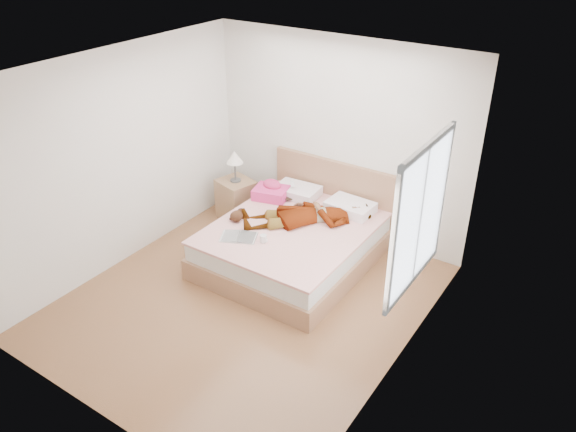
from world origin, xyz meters
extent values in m
plane|color=#54361A|center=(0.00, 0.00, 0.00)|extent=(4.00, 4.00, 0.00)
imported|color=white|center=(0.07, 1.20, 0.62)|extent=(1.63, 1.56, 0.23)
ellipsoid|color=black|center=(-0.50, 1.65, 0.55)|extent=(0.50, 0.57, 0.07)
cube|color=silver|center=(-0.43, 1.60, 0.71)|extent=(0.10, 0.11, 0.06)
plane|color=white|center=(0.00, 0.00, 2.60)|extent=(4.00, 4.00, 0.00)
plane|color=beige|center=(0.00, 2.00, 1.30)|extent=(3.60, 0.00, 3.60)
plane|color=silver|center=(0.00, -2.00, 1.30)|extent=(3.60, 0.00, 3.60)
plane|color=silver|center=(-1.80, 0.00, 1.30)|extent=(0.00, 4.00, 4.00)
plane|color=silver|center=(1.80, 0.00, 1.30)|extent=(0.00, 4.00, 4.00)
cube|color=white|center=(1.78, 0.30, 1.50)|extent=(0.02, 1.10, 1.30)
cube|color=silver|center=(1.78, -0.28, 1.50)|extent=(0.04, 0.06, 1.42)
cube|color=silver|center=(1.78, 0.88, 1.50)|extent=(0.04, 0.06, 1.42)
cube|color=silver|center=(1.78, 0.30, 0.82)|extent=(0.04, 1.22, 0.06)
cube|color=silver|center=(1.78, 0.30, 2.18)|extent=(0.04, 1.22, 0.06)
cube|color=silver|center=(1.77, 0.30, 1.50)|extent=(0.03, 0.04, 1.30)
cube|color=brown|center=(0.00, 0.95, 0.13)|extent=(1.78, 2.08, 0.26)
cube|color=silver|center=(0.00, 0.95, 0.37)|extent=(1.70, 2.00, 0.22)
cube|color=silver|center=(0.00, 0.95, 0.49)|extent=(1.74, 2.04, 0.03)
cube|color=brown|center=(0.00, 1.96, 0.50)|extent=(1.80, 0.07, 1.00)
cube|color=white|center=(-0.40, 1.67, 0.57)|extent=(0.61, 0.44, 0.13)
cube|color=white|center=(0.40, 1.67, 0.57)|extent=(0.60, 0.43, 0.13)
cube|color=#E13D82|center=(-0.65, 1.42, 0.58)|extent=(0.51, 0.45, 0.14)
ellipsoid|color=#DC3B6F|center=(-0.68, 1.48, 0.67)|extent=(0.29, 0.23, 0.13)
cube|color=silver|center=(-0.38, 0.38, 0.52)|extent=(0.49, 0.42, 0.01)
cube|color=white|center=(-0.48, 0.34, 0.52)|extent=(0.30, 0.33, 0.02)
cube|color=#242424|center=(-0.29, 0.43, 0.52)|extent=(0.30, 0.33, 0.02)
cylinder|color=silver|center=(-0.09, 0.47, 0.55)|extent=(0.09, 0.09, 0.09)
torus|color=white|center=(-0.05, 0.46, 0.56)|extent=(0.06, 0.02, 0.06)
cylinder|color=black|center=(-0.09, 0.47, 0.59)|extent=(0.08, 0.08, 0.00)
ellipsoid|color=black|center=(-0.65, 0.68, 0.58)|extent=(0.16, 0.18, 0.13)
ellipsoid|color=#EEE4C6|center=(-0.65, 0.67, 0.59)|extent=(0.09, 0.10, 0.06)
sphere|color=black|center=(-0.66, 0.78, 0.59)|extent=(0.10, 0.10, 0.10)
sphere|color=#F8A1BF|center=(-0.69, 0.81, 0.61)|extent=(0.04, 0.04, 0.04)
sphere|color=pink|center=(-0.62, 0.81, 0.61)|extent=(0.04, 0.04, 0.04)
ellipsoid|color=black|center=(-0.70, 0.64, 0.55)|extent=(0.04, 0.06, 0.03)
ellipsoid|color=black|center=(-0.59, 0.65, 0.55)|extent=(0.04, 0.06, 0.03)
cube|color=olive|center=(-1.28, 1.46, 0.29)|extent=(0.56, 0.53, 0.58)
cylinder|color=#4A4A4A|center=(-1.28, 1.46, 0.59)|extent=(0.18, 0.18, 0.02)
cylinder|color=#4C4C4C|center=(-1.28, 1.46, 0.73)|extent=(0.03, 0.03, 0.29)
cone|color=white|center=(-1.28, 1.46, 0.93)|extent=(0.28, 0.28, 0.17)
camera|label=1|loc=(3.20, -3.97, 3.93)|focal=35.00mm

